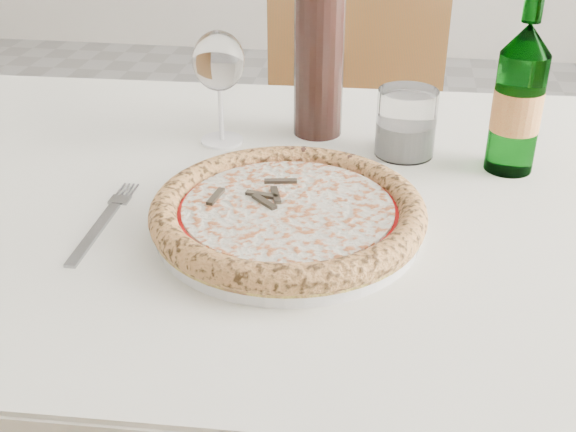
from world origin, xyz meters
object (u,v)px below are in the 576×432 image
tumbler (406,127)px  beer_bottle (518,99)px  wine_bottle (319,51)px  chair_far (350,134)px  wine_glass (219,64)px  plate (288,224)px  pizza (288,211)px  dining_table (299,252)px

tumbler → beer_bottle: size_ratio=0.38×
tumbler → wine_bottle: 0.17m
chair_far → wine_glass: chair_far is taller
tumbler → beer_bottle: (0.14, -0.03, 0.06)m
plate → wine_glass: (-0.14, 0.25, 0.11)m
chair_far → wine_bottle: bearing=-91.9°
plate → tumbler: 0.28m
tumbler → chair_far: bearing=100.6°
pizza → tumbler: (0.13, 0.24, 0.01)m
dining_table → beer_bottle: (0.27, 0.11, 0.19)m
wine_glass → beer_bottle: beer_bottle is taller
plate → tumbler: (0.13, 0.24, 0.03)m
wine_bottle → pizza: bearing=-89.9°
chair_far → tumbler: size_ratio=9.82×
beer_bottle → chair_far: bearing=111.9°
beer_bottle → wine_bottle: wine_bottle is taller
pizza → chair_far: bearing=88.8°
beer_bottle → dining_table: bearing=-157.3°
pizza → beer_bottle: (0.27, 0.21, 0.07)m
dining_table → tumbler: (0.13, 0.14, 0.13)m
pizza → wine_bottle: bearing=90.1°
chair_far → wine_bottle: 0.65m
plate → beer_bottle: size_ratio=1.22×
plate → pizza: 0.02m
pizza → plate: bearing=-32.0°
chair_far → pizza: (-0.02, -0.85, 0.25)m
chair_far → wine_glass: bearing=-104.4°
plate → pizza: bearing=148.0°
chair_far → tumbler: (0.11, -0.60, 0.26)m
dining_table → plate: (0.00, -0.10, 0.10)m
plate → pizza: pizza is taller
chair_far → wine_bottle: wine_bottle is taller
pizza → wine_glass: wine_glass is taller
dining_table → chair_far: (0.02, 0.75, -0.13)m
dining_table → beer_bottle: size_ratio=5.74×
plate → wine_glass: bearing=119.0°
chair_far → wine_glass: (-0.15, -0.60, 0.34)m
wine_glass → tumbler: (0.27, -0.00, -0.08)m
plate → chair_far: bearing=88.8°
wine_glass → wine_bottle: size_ratio=0.56×
chair_far → wine_bottle: (-0.02, -0.54, 0.35)m
dining_table → wine_bottle: (-0.00, 0.20, 0.22)m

